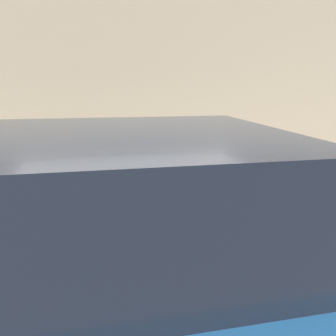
# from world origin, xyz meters

# --- Properties ---
(ground_plane) EXTENTS (60.00, 60.00, 0.00)m
(ground_plane) POSITION_xyz_m (0.00, 0.00, 0.00)
(ground_plane) COLOR #515154
(sidewalk) EXTENTS (24.00, 2.80, 0.11)m
(sidewalk) POSITION_xyz_m (0.00, 2.20, 0.05)
(sidewalk) COLOR #ADAAA3
(sidewalk) RESTS_ON ground_plane
(building_facade) EXTENTS (24.00, 0.30, 6.03)m
(building_facade) POSITION_xyz_m (0.00, 4.33, 3.01)
(building_facade) COLOR tan
(building_facade) RESTS_ON ground_plane
(parking_meter) EXTENTS (0.22, 0.14, 1.49)m
(parking_meter) POSITION_xyz_m (0.42, 0.96, 1.22)
(parking_meter) COLOR slate
(parking_meter) RESTS_ON sidewalk
(parked_car_beside_meter) EXTENTS (5.02, 2.23, 1.90)m
(parked_car_beside_meter) POSITION_xyz_m (-0.95, -0.29, 0.97)
(parked_car_beside_meter) COLOR black
(parked_car_beside_meter) RESTS_ON ground_plane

